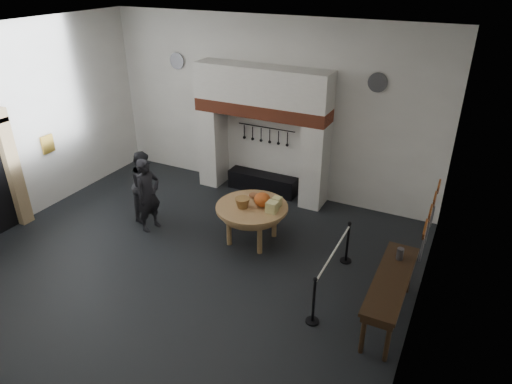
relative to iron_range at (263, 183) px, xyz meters
The scene contains 35 objects.
floor 3.73m from the iron_range, 90.00° to the right, with size 9.00×8.00×0.02m, color black.
ceiling 5.65m from the iron_range, 90.00° to the right, with size 9.00×8.00×0.02m, color silver.
wall_back 2.02m from the iron_range, 90.00° to the left, with size 9.00×0.02×4.50m, color white.
wall_left 6.17m from the iron_range, 140.42° to the right, with size 0.02×8.00×4.50m, color white.
wall_right 6.17m from the iron_range, 39.58° to the right, with size 0.02×8.00×4.50m, color white.
chimney_pier_left 1.69m from the iron_range, behind, with size 0.55×0.70×2.15m, color silver.
chimney_pier_right 1.69m from the iron_range, ahead, with size 0.55×0.70×2.15m, color silver.
hearth_brick_band 2.06m from the iron_range, 90.00° to the right, with size 3.50×0.72×0.32m, color #9E442B.
chimney_hood 2.67m from the iron_range, 90.00° to the right, with size 3.50×0.70×0.90m, color silver.
iron_range is the anchor object (origin of this frame).
utensil_rail 1.51m from the iron_range, 90.00° to the left, with size 0.02×0.02×1.60m, color black.
door_jamb_far 6.04m from the iron_range, 137.45° to the right, with size 0.22×0.30×2.60m, color tan.
wall_plaque 5.49m from the iron_range, 146.73° to the right, with size 0.05×0.34×0.44m, color gold.
work_table 2.53m from the iron_range, 69.67° to the right, with size 1.58×1.58×0.07m, color #A6884E.
pumpkin 2.57m from the iron_range, 64.46° to the right, with size 0.36×0.36×0.31m, color #C9491C.
cheese_block_big 2.82m from the iron_range, 60.11° to the right, with size 0.22×0.22×0.24m, color #D0C87C.
cheese_block_small 2.56m from the iron_range, 57.02° to the right, with size 0.18×0.18×0.20m, color #D9D082.
wicker_basket 2.66m from the iron_range, 74.00° to the right, with size 0.32×0.32×0.22m, color brown.
bread_loaf 2.21m from the iron_range, 68.91° to the right, with size 0.31×0.18×0.13m, color #A26539.
visitor_near 3.31m from the iron_range, 117.32° to the right, with size 0.63×0.41×1.73m, color black.
visitor_far 3.19m from the iron_range, 127.24° to the right, with size 0.83×0.64×1.70m, color black.
side_table 5.44m from the iron_range, 40.63° to the right, with size 0.55×2.20×0.06m, color #352313.
pewter_jug 5.09m from the iron_range, 35.44° to the right, with size 0.12×0.12×0.22m, color #4F4F55.
copper_pan_a 5.93m from the iron_range, 38.28° to the right, with size 0.34×0.34×0.03m, color #C6662D.
copper_pan_b 5.62m from the iron_range, 33.66° to the right, with size 0.32×0.32×0.03m, color #C6662D.
copper_pan_c 5.35m from the iron_range, 28.48° to the right, with size 0.30×0.30×0.03m, color #C6662D.
copper_pan_d 5.13m from the iron_range, 22.75° to the right, with size 0.28×0.28×0.03m, color #C6662D.
pewter_plate_left 5.69m from the iron_range, 36.66° to the right, with size 0.40×0.40×0.03m, color #4C4C51.
pewter_plate_mid 5.36m from the iron_range, 31.38° to the right, with size 0.40×0.40×0.03m, color #4C4C51.
pewter_plate_right 5.08m from the iron_range, 25.42° to the right, with size 0.40×0.40×0.03m, color #4C4C51.
pewter_plate_back_left 4.01m from the iron_range, behind, with size 0.44×0.44×0.03m, color #4C4C51.
pewter_plate_back_right 4.01m from the iron_range, ahead, with size 0.44×0.44×0.03m, color #4C4C51.
barrier_post_near 5.12m from the iron_range, 54.39° to the right, with size 0.05×0.05×0.90m, color black.
barrier_post_far 3.68m from the iron_range, 35.92° to the right, with size 0.05×0.05×0.90m, color black.
barrier_rope 4.38m from the iron_range, 46.68° to the right, with size 0.04×0.04×2.00m, color silver.
Camera 1 is at (4.80, -6.28, 5.63)m, focal length 32.00 mm.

